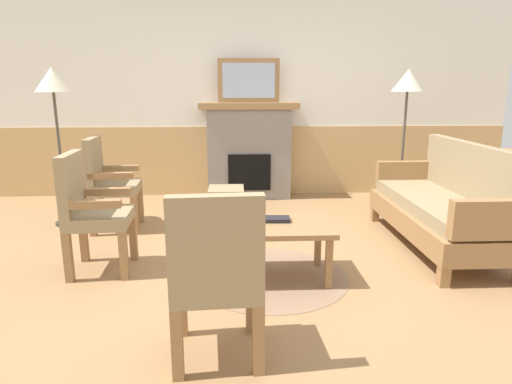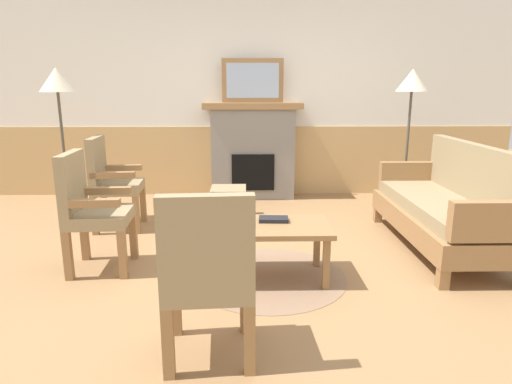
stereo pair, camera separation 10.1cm
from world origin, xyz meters
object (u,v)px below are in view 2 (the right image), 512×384
(fireplace, at_px, (253,150))
(floor_lamp_by_couch, at_px, (412,90))
(footstool, at_px, (229,194))
(armchair_front_left, at_px, (208,270))
(couch, at_px, (444,208))
(armchair_by_window_left, at_px, (90,206))
(floor_lamp_by_chairs, at_px, (58,90))
(armchair_near_fireplace, at_px, (111,179))
(book_on_table, at_px, (274,219))
(coffee_table, at_px, (269,231))
(framed_picture, at_px, (253,81))

(fireplace, height_order, floor_lamp_by_couch, floor_lamp_by_couch)
(footstool, height_order, armchair_front_left, armchair_front_left)
(couch, distance_m, footstool, 2.28)
(fireplace, xyz_separation_m, couch, (1.74, -2.01, -0.26))
(armchair_by_window_left, relative_size, floor_lamp_by_chairs, 0.58)
(fireplace, xyz_separation_m, floor_lamp_by_couch, (1.81, -0.78, 0.80))
(armchair_near_fireplace, distance_m, armchair_front_left, 2.67)
(fireplace, height_order, footstool, fireplace)
(couch, distance_m, book_on_table, 1.69)
(armchair_by_window_left, bearing_deg, armchair_near_fireplace, 98.37)
(armchair_near_fireplace, height_order, floor_lamp_by_couch, floor_lamp_by_couch)
(coffee_table, height_order, floor_lamp_by_couch, floor_lamp_by_couch)
(footstool, xyz_separation_m, floor_lamp_by_couch, (2.10, 0.22, 1.17))
(floor_lamp_by_couch, xyz_separation_m, floor_lamp_by_chairs, (-3.86, -0.35, 0.00))
(fireplace, relative_size, coffee_table, 1.35)
(framed_picture, bearing_deg, footstool, -106.44)
(framed_picture, height_order, armchair_by_window_left, framed_picture)
(footstool, bearing_deg, floor_lamp_by_chairs, -175.58)
(footstool, bearing_deg, couch, -26.62)
(framed_picture, height_order, armchair_front_left, framed_picture)
(fireplace, height_order, coffee_table, fireplace)
(coffee_table, xyz_separation_m, floor_lamp_by_chairs, (-2.14, 1.49, 1.06))
(book_on_table, relative_size, floor_lamp_by_couch, 0.14)
(framed_picture, bearing_deg, floor_lamp_by_chairs, -151.19)
(book_on_table, relative_size, armchair_by_window_left, 0.24)
(armchair_near_fireplace, bearing_deg, footstool, 15.29)
(floor_lamp_by_couch, bearing_deg, footstool, -174.11)
(couch, height_order, armchair_front_left, same)
(framed_picture, bearing_deg, floor_lamp_by_couch, -23.31)
(framed_picture, distance_m, armchair_front_left, 3.86)
(floor_lamp_by_chairs, bearing_deg, armchair_by_window_left, -61.47)
(framed_picture, bearing_deg, fireplace, -90.00)
(coffee_table, bearing_deg, armchair_near_fireplace, 141.09)
(framed_picture, height_order, coffee_table, framed_picture)
(armchair_near_fireplace, bearing_deg, couch, -11.87)
(footstool, xyz_separation_m, armchair_near_fireplace, (-1.22, -0.33, 0.25))
(fireplace, xyz_separation_m, floor_lamp_by_chairs, (-2.06, -1.13, 0.80))
(armchair_by_window_left, bearing_deg, coffee_table, -7.96)
(armchair_near_fireplace, xyz_separation_m, floor_lamp_by_chairs, (-0.54, 0.20, 0.91))
(armchair_front_left, relative_size, floor_lamp_by_couch, 0.58)
(couch, xyz_separation_m, armchair_near_fireplace, (-3.26, 0.68, 0.14))
(couch, relative_size, armchair_by_window_left, 1.84)
(framed_picture, distance_m, armchair_by_window_left, 2.96)
(book_on_table, height_order, footstool, book_on_table)
(coffee_table, bearing_deg, armchair_front_left, -109.15)
(couch, bearing_deg, footstool, 153.38)
(book_on_table, relative_size, footstool, 0.58)
(floor_lamp_by_chairs, bearing_deg, framed_picture, 28.81)
(couch, relative_size, armchair_near_fireplace, 1.84)
(framed_picture, relative_size, floor_lamp_by_couch, 0.48)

